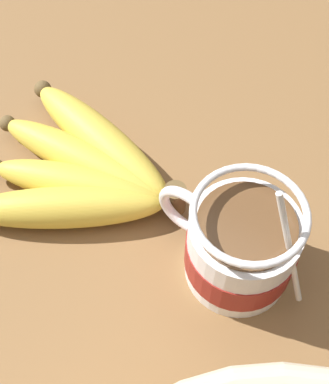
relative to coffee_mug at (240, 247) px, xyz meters
The scene contains 3 objects.
table 11.67cm from the coffee_mug, 19.16° to the right, with size 114.57×114.57×2.53cm.
coffee_mug is the anchor object (origin of this frame).
banana_bunch 16.93cm from the coffee_mug, ahead, with size 21.33×18.76×4.31cm.
Camera 1 is at (-16.28, 23.48, 45.64)cm, focal length 50.00 mm.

